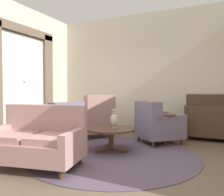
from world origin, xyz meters
name	(u,v)px	position (x,y,z in m)	size (l,w,h in m)	color
ground	(106,159)	(0.00, 0.00, 0.00)	(7.65, 7.65, 0.00)	brown
wall_back	(148,74)	(0.00, 2.62, 1.67)	(5.63, 0.08, 3.34)	beige
wall_left	(24,72)	(-2.73, 0.79, 1.67)	(0.08, 3.67, 3.34)	beige
baseboard_back	(147,131)	(0.00, 2.56, 0.06)	(5.47, 0.03, 0.12)	#4C3323
area_rug	(113,154)	(0.00, 0.30, 0.01)	(3.17, 3.17, 0.01)	#5B4C60
window_with_curtains	(24,76)	(-2.64, 0.70, 1.57)	(0.12, 2.02, 2.62)	silver
coffee_table	(111,132)	(-0.14, 0.49, 0.39)	(0.95, 0.95, 0.46)	#4C3323
porcelain_vase	(114,119)	(-0.09, 0.55, 0.63)	(0.16, 0.16, 0.36)	beige
settee	(36,141)	(-0.84, -0.82, 0.40)	(1.59, 1.08, 0.96)	tan
armchair_beside_settee	(97,119)	(-1.03, 1.56, 0.46)	(1.10, 1.10, 1.09)	tan
armchair_near_sideboard	(157,125)	(0.53, 1.52, 0.41)	(1.19, 1.19, 0.96)	slate
armchair_foreground_right	(60,125)	(-1.46, 0.59, 0.41)	(1.07, 1.03, 0.95)	slate
side_table	(165,127)	(0.74, 1.44, 0.41)	(0.46, 0.46, 0.68)	#4C3323
sideboard	(207,120)	(1.56, 2.32, 0.48)	(1.02, 0.42, 1.11)	#4C3323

